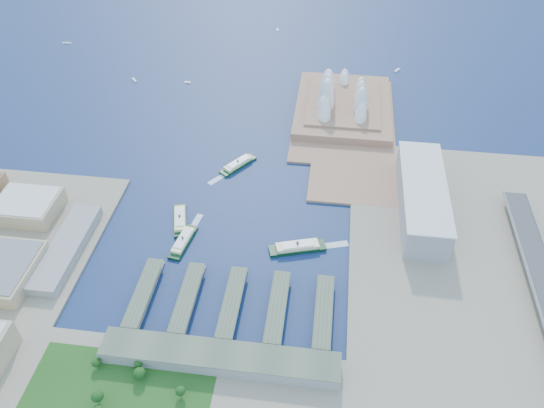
# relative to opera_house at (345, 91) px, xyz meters

# --- Properties ---
(ground) EXTENTS (3000.00, 3000.00, 0.00)m
(ground) POSITION_rel_opera_house_xyz_m (-105.00, -280.00, -32.00)
(ground) COLOR #0F244A
(ground) RESTS_ON ground
(east_land) EXTENTS (240.00, 500.00, 3.00)m
(east_land) POSITION_rel_opera_house_xyz_m (135.00, -330.00, -30.50)
(east_land) COLOR gray
(east_land) RESTS_ON ground
(peninsula) EXTENTS (135.00, 220.00, 3.00)m
(peninsula) POSITION_rel_opera_house_xyz_m (2.50, -20.00, -30.50)
(peninsula) COLOR #986E53
(peninsula) RESTS_ON ground
(opera_house) EXTENTS (134.00, 180.00, 58.00)m
(opera_house) POSITION_rel_opera_house_xyz_m (0.00, 0.00, 0.00)
(opera_house) COLOR white
(opera_house) RESTS_ON peninsula
(toaster_building) EXTENTS (45.00, 155.00, 35.00)m
(toaster_building) POSITION_rel_opera_house_xyz_m (90.00, -200.00, -11.50)
(toaster_building) COLOR gray
(toaster_building) RESTS_ON east_land
(ferry_wharves) EXTENTS (184.00, 90.00, 9.30)m
(ferry_wharves) POSITION_rel_opera_house_xyz_m (-91.00, -355.00, -27.35)
(ferry_wharves) COLOR #4B5842
(ferry_wharves) RESTS_ON ground
(terminal_building) EXTENTS (200.00, 28.00, 12.00)m
(terminal_building) POSITION_rel_opera_house_xyz_m (-90.00, -415.00, -23.00)
(terminal_building) COLOR gray
(terminal_building) RESTS_ON south_land
(park) EXTENTS (150.00, 110.00, 16.00)m
(park) POSITION_rel_opera_house_xyz_m (-165.00, -470.00, -21.00)
(park) COLOR #194714
(park) RESTS_ON south_land
(ferry_a) EXTENTS (26.27, 53.16, 9.74)m
(ferry_a) POSITION_rel_opera_house_xyz_m (-168.40, -249.40, -27.13)
(ferry_a) COLOR #0C3218
(ferry_a) RESTS_ON ground
(ferry_b) EXTENTS (40.84, 49.32, 9.73)m
(ferry_b) POSITION_rel_opera_house_xyz_m (-123.40, -143.89, -27.14)
(ferry_b) COLOR #0C3218
(ferry_b) RESTS_ON ground
(ferry_c) EXTENTS (20.62, 51.74, 9.52)m
(ferry_c) POSITION_rel_opera_house_xyz_m (-156.70, -281.18, -27.24)
(ferry_c) COLOR #0C3218
(ferry_c) RESTS_ON ground
(ferry_d) EXTENTS (60.05, 31.16, 11.02)m
(ferry_d) POSITION_rel_opera_house_xyz_m (-38.23, -274.59, -26.49)
(ferry_d) COLOR #0C3218
(ferry_d) RESTS_ON ground
(boat_a) EXTENTS (10.90, 12.62, 2.59)m
(boat_a) POSITION_rel_opera_house_xyz_m (-319.68, 48.42, -30.71)
(boat_a) COLOR white
(boat_a) RESTS_ON ground
(boat_b) EXTENTS (9.74, 3.68, 2.60)m
(boat_b) POSITION_rel_opera_house_xyz_m (-236.48, 51.23, -30.70)
(boat_b) COLOR white
(boat_b) RESTS_ON ground
(boat_c) EXTENTS (10.29, 12.82, 2.90)m
(boat_c) POSITION_rel_opera_house_xyz_m (81.72, 131.78, -30.55)
(boat_c) COLOR white
(boat_c) RESTS_ON ground
(boat_d) EXTENTS (14.90, 4.35, 2.48)m
(boat_d) POSITION_rel_opera_house_xyz_m (-476.67, 159.42, -30.76)
(boat_d) COLOR white
(boat_d) RESTS_ON ground
(boat_e) EXTENTS (5.82, 11.27, 2.64)m
(boat_e) POSITION_rel_opera_house_xyz_m (-123.95, 260.03, -30.68)
(boat_e) COLOR white
(boat_e) RESTS_ON ground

